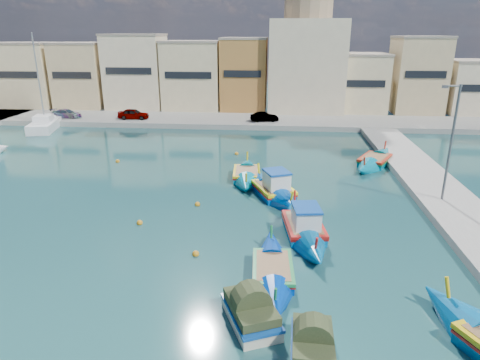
% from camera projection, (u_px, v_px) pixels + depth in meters
% --- Properties ---
extents(ground, '(160.00, 160.00, 0.00)m').
position_uv_depth(ground, '(161.00, 235.00, 24.46)').
color(ground, '#133439').
rests_on(ground, ground).
extents(north_quay, '(80.00, 8.00, 0.60)m').
position_uv_depth(north_quay, '(228.00, 121.00, 54.47)').
color(north_quay, gray).
rests_on(north_quay, ground).
extents(north_townhouses, '(83.20, 7.87, 10.19)m').
position_uv_depth(north_townhouses, '(281.00, 78.00, 59.28)').
color(north_townhouses, beige).
rests_on(north_townhouses, ground).
extents(church_block, '(10.00, 10.00, 19.10)m').
position_uv_depth(church_block, '(306.00, 52.00, 58.47)').
color(church_block, beige).
rests_on(church_block, ground).
extents(quay_street_lamp, '(1.18, 0.16, 8.00)m').
position_uv_depth(quay_street_lamp, '(450.00, 143.00, 27.17)').
color(quay_street_lamp, '#595B60').
rests_on(quay_street_lamp, ground).
extents(parked_cars, '(28.98, 1.79, 1.30)m').
position_uv_depth(parked_cars, '(142.00, 114.00, 53.69)').
color(parked_cars, '#4C1919').
rests_on(parked_cars, north_quay).
extents(luzzu_turquoise_cabin, '(3.17, 9.24, 2.91)m').
position_uv_depth(luzzu_turquoise_cabin, '(304.00, 228.00, 24.52)').
color(luzzu_turquoise_cabin, '#0063A3').
rests_on(luzzu_turquoise_cabin, ground).
extents(luzzu_blue_cabin, '(5.29, 8.75, 3.05)m').
position_uv_depth(luzzu_blue_cabin, '(274.00, 191.00, 30.22)').
color(luzzu_blue_cabin, '#004BAC').
rests_on(luzzu_blue_cabin, ground).
extents(luzzu_cyan_mid, '(5.84, 8.68, 2.58)m').
position_uv_depth(luzzu_cyan_mid, '(375.00, 161.00, 37.43)').
color(luzzu_cyan_mid, '#007998').
rests_on(luzzu_cyan_mid, ground).
extents(luzzu_green, '(2.47, 7.92, 2.46)m').
position_uv_depth(luzzu_green, '(247.00, 176.00, 33.78)').
color(luzzu_green, '#007898').
rests_on(luzzu_green, ground).
extents(luzzu_blue_south, '(2.22, 8.06, 2.30)m').
position_uv_depth(luzzu_blue_south, '(273.00, 272.00, 20.23)').
color(luzzu_blue_south, '#0035A3').
rests_on(luzzu_blue_south, ground).
extents(tender_near, '(2.73, 3.46, 1.51)m').
position_uv_depth(tender_near, '(251.00, 313.00, 16.94)').
color(tender_near, beige).
rests_on(tender_near, ground).
extents(tender_far, '(1.64, 2.89, 1.40)m').
position_uv_depth(tender_far, '(313.00, 346.00, 15.19)').
color(tender_far, beige).
rests_on(tender_far, ground).
extents(yacht_north, '(4.60, 9.23, 11.87)m').
position_uv_depth(yacht_north, '(49.00, 123.00, 52.29)').
color(yacht_north, white).
rests_on(yacht_north, ground).
extents(mooring_buoys, '(24.89, 19.81, 0.36)m').
position_uv_depth(mooring_buoys, '(217.00, 195.00, 30.24)').
color(mooring_buoys, orange).
rests_on(mooring_buoys, ground).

